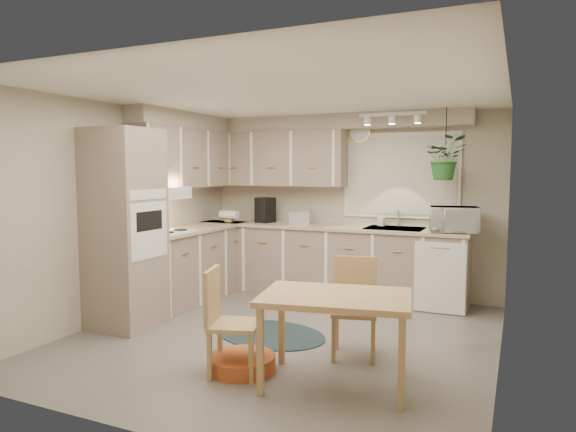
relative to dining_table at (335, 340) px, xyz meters
The scene contains 35 objects.
floor 1.27m from the dining_table, 133.76° to the left, with size 4.20×4.20×0.00m, color #655E59.
ceiling 2.38m from the dining_table, 133.76° to the left, with size 4.20×4.20×0.00m, color white.
wall_back 3.21m from the dining_table, 105.83° to the left, with size 4.00×0.04×2.40m, color #ADA48F.
wall_front 1.70m from the dining_table, 124.80° to the right, with size 4.00×0.04×2.40m, color #ADA48F.
wall_left 3.10m from the dining_table, 162.76° to the left, with size 0.04×4.20×2.40m, color #ADA48F.
wall_right 1.68m from the dining_table, 37.42° to the left, with size 0.04×4.20×2.40m, color #ADA48F.
base_cab_left 3.10m from the dining_table, 145.37° to the left, with size 0.60×1.85×0.90m, color gray.
base_cab_back 2.88m from the dining_table, 111.29° to the left, with size 3.60×0.60×0.90m, color gray.
counter_left 3.14m from the dining_table, 145.27° to the left, with size 0.64×1.89×0.04m, color #BDAF8A.
counter_back 2.92m from the dining_table, 111.37° to the left, with size 3.64×0.64×0.04m, color #BDAF8A.
oven_stack 2.66m from the dining_table, 168.60° to the left, with size 0.65×0.65×2.10m, color gray.
wall_oven_face 2.36m from the dining_table, 167.00° to the left, with size 0.02×0.56×0.58m, color silver.
upper_cab_left 3.58m from the dining_table, 144.81° to the left, with size 0.35×2.00×0.75m, color gray.
upper_cab_back 3.67m from the dining_table, 123.32° to the left, with size 2.00×0.35×0.75m, color gray.
soffit_left 3.82m from the dining_table, 145.06° to the left, with size 0.30×2.00×0.20m, color #ADA48F.
soffit_back 3.59m from the dining_table, 110.26° to the left, with size 3.60×0.30×0.20m, color #ADA48F.
cooktop 2.85m from the dining_table, 154.90° to the left, with size 0.52×0.58×0.02m, color silver.
range_hood 2.99m from the dining_table, 155.07° to the left, with size 0.40×0.60×0.14m, color silver.
window_blinds 3.21m from the dining_table, 92.82° to the left, with size 1.40×0.02×1.00m, color silver.
window_frame 3.22m from the dining_table, 92.81° to the left, with size 1.50×0.02×1.10m, color silver.
sink 2.74m from the dining_table, 93.11° to the left, with size 0.70×0.48×0.10m, color #B5B8BD.
dishwasher_front 2.42m from the dining_table, 79.16° to the left, with size 0.58×0.01×0.83m, color silver.
track_light_bar 3.14m from the dining_table, 93.43° to the left, with size 0.80×0.04×0.04m, color silver.
wall_clock 3.54m from the dining_table, 103.26° to the left, with size 0.30×0.30×0.03m, color #E3C450.
dining_table is the anchor object (origin of this frame).
chair_left 0.83m from the dining_table, behind, with size 0.41×0.41×0.87m, color #AA8155.
chair_back 0.65m from the dining_table, 93.65° to the left, with size 0.41×0.41×0.88m, color #AA8155.
braided_rug 1.37m from the dining_table, 138.35° to the left, with size 1.18×0.88×0.01m, color black.
pet_bed 0.85m from the dining_table, behind, with size 0.56×0.56×0.13m, color #A33C20.
microwave 2.75m from the dining_table, 77.52° to the left, with size 0.54×0.30×0.37m, color silver.
soap_bottle 2.92m from the dining_table, 97.06° to the left, with size 0.08×0.18×0.08m, color silver.
hanging_plant 2.97m from the dining_table, 79.98° to the left, with size 0.47×0.52×0.41m, color #276128.
coffee_maker 3.41m from the dining_table, 126.14° to the left, with size 0.20×0.24×0.35m, color black.
toaster 3.13m from the dining_table, 117.98° to the left, with size 0.28×0.16×0.17m, color #B5B8BD.
knife_block 3.12m from the dining_table, 116.32° to the left, with size 0.09×0.09×0.20m, color #AA8155.
Camera 1 is at (2.11, -4.56, 1.67)m, focal length 32.00 mm.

